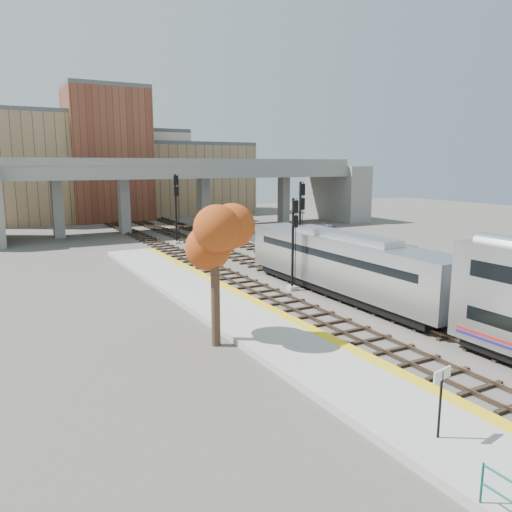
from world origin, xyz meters
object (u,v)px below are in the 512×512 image
car_a (333,243)px  car_c (330,229)px  signal_mast_mid (300,226)px  locomotive (342,263)px  tree (215,243)px  car_b (307,235)px  signal_mast_far (176,209)px  signal_mast_near (293,247)px

car_a → car_c: size_ratio=0.85×
signal_mast_mid → car_a: (9.23, 7.63, -3.13)m
locomotive → car_a: size_ratio=5.83×
tree → car_b: tree is taller
signal_mast_mid → signal_mast_far: 19.04m
signal_mast_mid → car_b: bearing=53.6°
tree → signal_mast_far: bearing=73.6°
car_a → car_c: 11.19m
signal_mast_mid → locomotive: bearing=-103.8°
locomotive → signal_mast_near: (-2.10, 2.83, 0.83)m
car_c → tree: bearing=-139.1°
signal_mast_far → car_b: signal_mast_far is taller
signal_mast_near → car_b: 23.38m
signal_mast_mid → car_a: signal_mast_mid is taller
signal_mast_mid → tree: (-13.32, -12.67, 1.36)m
tree → car_a: tree is taller
car_a → car_b: (0.60, 5.70, 0.11)m
car_a → car_b: 5.74m
signal_mast_near → signal_mast_mid: size_ratio=0.88×
signal_mast_near → car_a: signal_mast_near is taller
locomotive → car_c: size_ratio=4.96×
locomotive → signal_mast_mid: (2.00, 8.13, 1.45)m
signal_mast_mid → signal_mast_far: signal_mast_far is taller
locomotive → signal_mast_mid: 8.49m
car_b → car_c: size_ratio=1.06×
signal_mast_near → tree: tree is taller
locomotive → tree: 12.52m
locomotive → car_c: (17.69, 24.88, -1.68)m
signal_mast_mid → car_c: signal_mast_mid is taller
car_c → locomotive: bearing=-129.9°
signal_mast_mid → signal_mast_near: bearing=-127.8°
signal_mast_near → car_b: size_ratio=1.60×
signal_mast_near → tree: bearing=-141.3°
locomotive → tree: bearing=-158.1°
signal_mast_near → car_a: size_ratio=1.99×
tree → car_c: bearing=45.4°
car_a → signal_mast_mid: bearing=-120.8°
signal_mast_near → signal_mast_far: (0.00, 23.88, 0.84)m
signal_mast_mid → signal_mast_far: (-4.10, 18.59, 0.22)m
car_c → signal_mast_mid: bearing=-137.6°
locomotive → signal_mast_near: size_ratio=2.93×
car_a → car_c: same height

